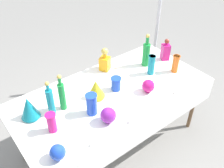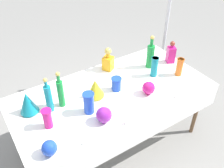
{
  "view_description": "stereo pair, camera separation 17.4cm",
  "coord_description": "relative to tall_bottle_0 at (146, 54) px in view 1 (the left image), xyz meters",
  "views": [
    {
      "loc": [
        -1.19,
        -1.53,
        2.35
      ],
      "look_at": [
        0.0,
        0.0,
        0.86
      ],
      "focal_mm": 40.0,
      "sensor_mm": 36.0,
      "label": 1
    },
    {
      "loc": [
        -1.05,
        -1.64,
        2.35
      ],
      "look_at": [
        0.0,
        0.0,
        0.86
      ],
      "focal_mm": 40.0,
      "sensor_mm": 36.0,
      "label": 2
    }
  ],
  "objects": [
    {
      "name": "price_tag_center",
      "position": [
        -0.12,
        -0.57,
        -0.13
      ],
      "size": [
        0.05,
        0.02,
        0.04
      ],
      "primitive_type": "cube",
      "rotation": [
        -0.21,
        0.0,
        0.1
      ],
      "color": "white",
      "rests_on": "display_table"
    },
    {
      "name": "slender_vase_2",
      "position": [
        0.16,
        -0.3,
        -0.04
      ],
      "size": [
        0.08,
        0.08,
        0.2
      ],
      "color": "orange",
      "rests_on": "display_table"
    },
    {
      "name": "square_decanter_1",
      "position": [
        -0.43,
        0.21,
        -0.04
      ],
      "size": [
        0.14,
        0.14,
        0.27
      ],
      "color": "orange",
      "rests_on": "display_table"
    },
    {
      "name": "ground_plane",
      "position": [
        -0.61,
        -0.16,
        -0.91
      ],
      "size": [
        40.0,
        40.0,
        0.0
      ],
      "primitive_type": "plane",
      "color": "gray"
    },
    {
      "name": "cardboard_box_behind_left",
      "position": [
        -0.41,
        0.75,
        -0.78
      ],
      "size": [
        0.56,
        0.47,
        0.35
      ],
      "color": "tan",
      "rests_on": "ground"
    },
    {
      "name": "slender_vase_0",
      "position": [
        -0.55,
        -0.15,
        -0.07
      ],
      "size": [
        0.11,
        0.11,
        0.14
      ],
      "color": "blue",
      "rests_on": "display_table"
    },
    {
      "name": "tall_bottle_1",
      "position": [
        -1.23,
        -0.07,
        -0.0
      ],
      "size": [
        0.06,
        0.06,
        0.36
      ],
      "color": "teal",
      "rests_on": "display_table"
    },
    {
      "name": "tall_bottle_2",
      "position": [
        -1.11,
        -0.07,
        0.01
      ],
      "size": [
        0.06,
        0.06,
        0.38
      ],
      "color": "#198C38",
      "rests_on": "display_table"
    },
    {
      "name": "round_bowl_1",
      "position": [
        -1.41,
        -0.53,
        -0.08
      ],
      "size": [
        0.12,
        0.12,
        0.13
      ],
      "color": "blue",
      "rests_on": "display_table"
    },
    {
      "name": "slender_vase_1",
      "position": [
        -1.32,
        -0.25,
        -0.05
      ],
      "size": [
        0.09,
        0.09,
        0.18
      ],
      "color": "#C61972",
      "rests_on": "display_table"
    },
    {
      "name": "slender_vase_3",
      "position": [
        -0.94,
        -0.28,
        -0.04
      ],
      "size": [
        0.11,
        0.11,
        0.21
      ],
      "color": "blue",
      "rests_on": "display_table"
    },
    {
      "name": "price_tag_right",
      "position": [
        -1.14,
        -0.59,
        -0.14
      ],
      "size": [
        0.05,
        0.01,
        0.03
      ],
      "primitive_type": "cube",
      "rotation": [
        -0.21,
        0.0,
        0.04
      ],
      "color": "white",
      "rests_on": "display_table"
    },
    {
      "name": "slender_vase_4",
      "position": [
        -0.07,
        -0.16,
        -0.03
      ],
      "size": [
        0.08,
        0.08,
        0.22
      ],
      "color": "teal",
      "rests_on": "display_table"
    },
    {
      "name": "square_decanter_0",
      "position": [
        0.27,
        -0.05,
        -0.04
      ],
      "size": [
        0.12,
        0.12,
        0.27
      ],
      "color": "#C61972",
      "rests_on": "display_table"
    },
    {
      "name": "round_bowl_0",
      "position": [
        -0.89,
        -0.46,
        -0.08
      ],
      "size": [
        0.14,
        0.14,
        0.15
      ],
      "color": "purple",
      "rests_on": "display_table"
    },
    {
      "name": "price_tag_left",
      "position": [
        -0.73,
        -0.59,
        -0.13
      ],
      "size": [
        0.06,
        0.03,
        0.04
      ],
      "primitive_type": "cube",
      "rotation": [
        -0.21,
        0.0,
        0.27
      ],
      "color": "white",
      "rests_on": "display_table"
    },
    {
      "name": "fluted_vase_1",
      "position": [
        -1.4,
        0.01,
        -0.04
      ],
      "size": [
        0.17,
        0.17,
        0.22
      ],
      "color": "teal",
      "rests_on": "display_table"
    },
    {
      "name": "tall_bottle_0",
      "position": [
        0.0,
        0.0,
        0.0
      ],
      "size": [
        0.08,
        0.08,
        0.39
      ],
      "color": "#198C38",
      "rests_on": "display_table"
    },
    {
      "name": "canopy_pole",
      "position": [
        0.66,
        0.46,
        -0.04
      ],
      "size": [
        0.18,
        0.18,
        2.25
      ],
      "color": "silver",
      "rests_on": "ground"
    },
    {
      "name": "display_table",
      "position": [
        -0.61,
        -0.19,
        -0.2
      ],
      "size": [
        2.02,
        1.01,
        0.76
      ],
      "color": "white",
      "rests_on": "ground"
    },
    {
      "name": "fluted_vase_0",
      "position": [
        -0.78,
        -0.12,
        -0.05
      ],
      "size": [
        0.17,
        0.17,
        0.19
      ],
      "color": "yellow",
      "rests_on": "display_table"
    },
    {
      "name": "round_bowl_2",
      "position": [
        -0.32,
        -0.37,
        -0.08
      ],
      "size": [
        0.13,
        0.13,
        0.14
      ],
      "color": "#C61972",
      "rests_on": "display_table"
    }
  ]
}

